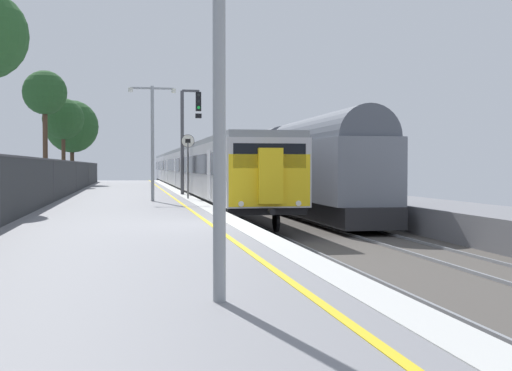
% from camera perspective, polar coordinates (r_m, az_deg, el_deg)
% --- Properties ---
extents(ground, '(17.40, 110.00, 1.21)m').
position_cam_1_polar(ground, '(17.78, 5.76, -5.10)').
color(ground, gray).
extents(commuter_train_at_platform, '(2.83, 59.92, 3.81)m').
position_cam_1_polar(commuter_train_at_platform, '(51.13, -5.68, 1.39)').
color(commuter_train_at_platform, '#B7B7BC').
rests_on(commuter_train_at_platform, ground).
extents(freight_train_adjacent_track, '(2.60, 41.23, 4.66)m').
position_cam_1_polar(freight_train_adjacent_track, '(43.58, 0.52, 1.73)').
color(freight_train_adjacent_track, '#232326').
rests_on(freight_train_adjacent_track, ground).
extents(signal_gantry, '(1.10, 0.24, 5.48)m').
position_cam_1_polar(signal_gantry, '(35.38, -5.87, 4.75)').
color(signal_gantry, '#47474C').
rests_on(signal_gantry, ground).
extents(speed_limit_sign, '(0.59, 0.08, 2.93)m').
position_cam_1_polar(speed_limit_sign, '(30.72, -5.80, 2.34)').
color(speed_limit_sign, '#59595B').
rests_on(speed_limit_sign, ground).
extents(platform_lamp_near, '(2.00, 0.20, 5.00)m').
position_cam_1_polar(platform_lamp_near, '(7.45, -3.16, 13.40)').
color(platform_lamp_near, '#93999E').
rests_on(platform_lamp_near, ground).
extents(platform_lamp_mid, '(2.00, 0.20, 4.87)m').
position_cam_1_polar(platform_lamp_mid, '(28.80, -8.79, 4.50)').
color(platform_lamp_mid, '#93999E').
rests_on(platform_lamp_mid, ground).
extents(background_tree_centre, '(2.87, 3.05, 7.74)m').
position_cam_1_polar(background_tree_centre, '(46.47, -17.43, 7.33)').
color(background_tree_centre, '#473323').
rests_on(background_tree_centre, ground).
extents(background_tree_right, '(4.20, 4.20, 6.78)m').
position_cam_1_polar(background_tree_right, '(55.93, -15.39, 4.74)').
color(background_tree_right, '#473323').
rests_on(background_tree_right, ground).
extents(background_tree_back, '(2.97, 2.97, 6.39)m').
position_cam_1_polar(background_tree_back, '(50.51, -16.08, 5.35)').
color(background_tree_back, '#473323').
rests_on(background_tree_back, ground).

